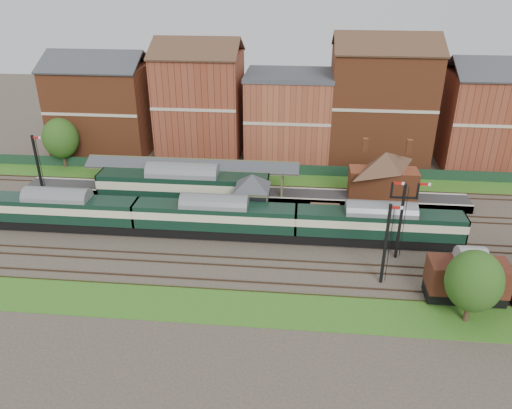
# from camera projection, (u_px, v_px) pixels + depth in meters

# --- Properties ---
(ground) EXTENTS (160.00, 160.00, 0.00)m
(ground) POSITION_uv_depth(u_px,v_px,m) (277.00, 239.00, 53.21)
(ground) COLOR #473D33
(ground) RESTS_ON ground
(grass_back) EXTENTS (90.00, 4.50, 0.06)m
(grass_back) POSITION_uv_depth(u_px,v_px,m) (284.00, 180.00, 67.51)
(grass_back) COLOR #2D6619
(grass_back) RESTS_ON ground
(grass_front) EXTENTS (90.00, 5.00, 0.06)m
(grass_front) POSITION_uv_depth(u_px,v_px,m) (269.00, 309.00, 42.47)
(grass_front) COLOR #2D6619
(grass_front) RESTS_ON ground
(fence) EXTENTS (90.00, 0.12, 1.50)m
(fence) POSITION_uv_depth(u_px,v_px,m) (285.00, 169.00, 68.98)
(fence) COLOR #193823
(fence) RESTS_ON ground
(platform) EXTENTS (55.00, 3.40, 1.00)m
(platform) POSITION_uv_depth(u_px,v_px,m) (242.00, 195.00, 62.15)
(platform) COLOR #2D2D2D
(platform) RESTS_ON ground
(signal_box) EXTENTS (5.40, 5.40, 6.00)m
(signal_box) POSITION_uv_depth(u_px,v_px,m) (252.00, 198.00, 54.98)
(signal_box) COLOR #687F5A
(signal_box) RESTS_ON ground
(brick_hut) EXTENTS (3.20, 2.64, 2.94)m
(brick_hut) POSITION_uv_depth(u_px,v_px,m) (324.00, 217.00, 55.15)
(brick_hut) COLOR brown
(brick_hut) RESTS_ON ground
(station_building) EXTENTS (8.10, 8.10, 5.90)m
(station_building) POSITION_uv_depth(u_px,v_px,m) (384.00, 174.00, 59.14)
(station_building) COLOR brown
(station_building) RESTS_ON platform
(canopy) EXTENTS (26.00, 3.89, 4.08)m
(canopy) POSITION_uv_depth(u_px,v_px,m) (193.00, 162.00, 60.88)
(canopy) COLOR brown
(canopy) RESTS_ON platform
(semaphore_bracket) EXTENTS (3.60, 0.25, 8.18)m
(semaphore_bracket) POSITION_uv_depth(u_px,v_px,m) (402.00, 216.00, 47.89)
(semaphore_bracket) COLOR black
(semaphore_bracket) RESTS_ON ground
(semaphore_platform_end) EXTENTS (1.23, 0.25, 8.00)m
(semaphore_platform_end) POSITION_uv_depth(u_px,v_px,m) (38.00, 165.00, 61.17)
(semaphore_platform_end) COLOR black
(semaphore_platform_end) RESTS_ON ground
(semaphore_siding) EXTENTS (1.23, 0.25, 8.00)m
(semaphore_siding) POSITION_uv_depth(u_px,v_px,m) (386.00, 243.00, 44.25)
(semaphore_siding) COLOR black
(semaphore_siding) RESTS_ON ground
(town_backdrop) EXTENTS (69.00, 10.00, 16.00)m
(town_backdrop) POSITION_uv_depth(u_px,v_px,m) (287.00, 112.00, 72.51)
(town_backdrop) COLOR brown
(town_backdrop) RESTS_ON ground
(dmu_train) EXTENTS (51.40, 2.70, 3.95)m
(dmu_train) POSITION_uv_depth(u_px,v_px,m) (215.00, 217.00, 52.78)
(dmu_train) COLOR black
(dmu_train) RESTS_ON ground
(platform_railcar) EXTENTS (20.15, 3.17, 4.64)m
(platform_railcar) POSITION_uv_depth(u_px,v_px,m) (184.00, 187.00, 58.85)
(platform_railcar) COLOR black
(platform_railcar) RESTS_ON ground
(goods_van_a) EXTENTS (6.61, 2.86, 4.01)m
(goods_van_a) POSITION_uv_depth(u_px,v_px,m) (467.00, 278.00, 42.69)
(goods_van_a) COLOR black
(goods_van_a) RESTS_ON ground
(tree_far) EXTENTS (4.47, 4.47, 6.52)m
(tree_far) POSITION_uv_depth(u_px,v_px,m) (474.00, 281.00, 39.37)
(tree_far) COLOR #382619
(tree_far) RESTS_ON ground
(tree_back) EXTENTS (4.93, 4.93, 7.20)m
(tree_back) POSITION_uv_depth(u_px,v_px,m) (61.00, 138.00, 69.84)
(tree_back) COLOR #382619
(tree_back) RESTS_ON ground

